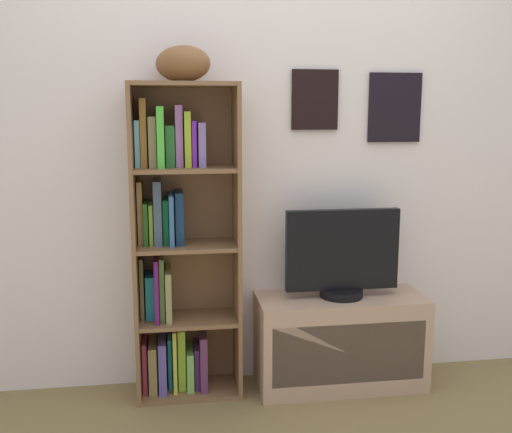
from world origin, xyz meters
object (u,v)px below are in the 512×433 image
object	(u,v)px
tv_stand	(340,341)
television	(342,255)
football	(183,64)
bookshelf	(177,250)

from	to	relation	value
tv_stand	television	bearing A→B (deg)	90.00
football	television	bearing A→B (deg)	-2.68
tv_stand	bookshelf	bearing A→B (deg)	175.20
bookshelf	football	xyz separation A→B (m)	(0.05, -0.03, 0.90)
football	television	world-z (taller)	football
tv_stand	television	xyz separation A→B (m)	(0.00, 0.00, 0.46)
bookshelf	tv_stand	bearing A→B (deg)	-4.80
football	television	distance (m)	1.22
football	tv_stand	distance (m)	1.60
tv_stand	television	distance (m)	0.46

